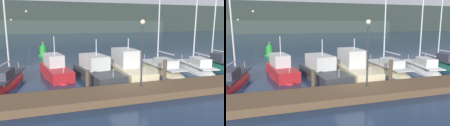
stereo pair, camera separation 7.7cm
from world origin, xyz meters
TOP-DOWN VIEW (x-y plane):
  - ground_plane at (0.00, 0.00)m, footprint 400.00×400.00m
  - dock at (0.00, -1.50)m, footprint 36.38×2.80m
  - mooring_pile_2 at (-2.96, 0.15)m, footprint 0.28×0.28m
  - mooring_pile_3 at (2.96, 0.15)m, footprint 0.28×0.28m
  - sailboat_berth_3 at (-8.39, 4.04)m, footprint 2.64×7.17m
  - motorboat_berth_4 at (-4.73, 5.35)m, footprint 2.89×6.39m
  - motorboat_berth_5 at (-1.45, 3.64)m, footprint 3.48×7.46m
  - motorboat_berth_6 at (1.48, 3.82)m, footprint 2.54×7.45m
  - sailboat_berth_7 at (5.04, 4.19)m, footprint 2.09×7.77m
  - sailboat_berth_8 at (8.37, 3.35)m, footprint 3.07×6.89m
  - sailboat_berth_9 at (11.71, 4.53)m, footprint 1.52×5.37m
  - channel_buoy at (-5.58, 18.57)m, footprint 1.43×1.43m
  - dock_lamppost at (0.49, -0.97)m, footprint 0.32×0.32m
  - hillside_backdrop at (-2.22, 100.68)m, footprint 240.00×23.00m

SIDE VIEW (x-z plane):
  - ground_plane at x=0.00m, z-range 0.00..0.00m
  - sailboat_berth_8 at x=8.37m, z-range -4.29..4.55m
  - sailboat_berth_3 at x=-8.39m, z-range -5.10..5.38m
  - sailboat_berth_7 at x=5.04m, z-range -5.36..5.67m
  - sailboat_berth_9 at x=11.71m, z-range -4.18..4.51m
  - dock at x=0.00m, z-range 0.00..0.45m
  - motorboat_berth_5 at x=-1.45m, z-range -1.55..2.27m
  - motorboat_berth_4 at x=-4.73m, z-range -1.65..2.38m
  - motorboat_berth_6 at x=1.48m, z-range -1.50..2.37m
  - channel_buoy at x=-5.58m, z-range -0.25..1.73m
  - mooring_pile_2 at x=-2.96m, z-range 0.00..1.53m
  - mooring_pile_3 at x=2.96m, z-range 0.00..1.92m
  - dock_lamppost at x=0.49m, z-range 1.16..5.57m
  - hillside_backdrop at x=-2.22m, z-range -0.57..14.08m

